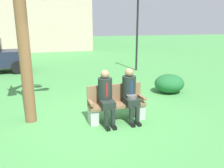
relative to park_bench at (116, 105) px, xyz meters
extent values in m
plane|color=#458E46|center=(-0.39, 0.06, -0.40)|extent=(80.00, 80.00, 0.00)
cube|color=brown|center=(0.00, -0.05, 0.02)|extent=(1.42, 0.44, 0.07)
cube|color=brown|center=(0.00, 0.14, 0.28)|extent=(1.42, 0.06, 0.45)
cube|color=brown|center=(-0.67, -0.05, 0.15)|extent=(0.08, 0.44, 0.06)
cube|color=brown|center=(0.67, -0.05, 0.15)|extent=(0.08, 0.44, 0.06)
cube|color=#B5B5B5|center=(-0.61, -0.05, -0.21)|extent=(0.20, 0.37, 0.38)
cube|color=#B5B5B5|center=(0.61, -0.05, -0.21)|extent=(0.20, 0.37, 0.38)
cube|color=#1E2823|center=(-0.30, -0.22, 0.13)|extent=(0.32, 0.38, 0.16)
cylinder|color=#1E2823|center=(-0.38, -0.41, -0.17)|extent=(0.11, 0.11, 0.45)
cylinder|color=#1E2823|center=(-0.22, -0.41, -0.17)|extent=(0.11, 0.11, 0.45)
cube|color=black|center=(-0.38, -0.47, -0.36)|extent=(0.09, 0.22, 0.07)
cube|color=black|center=(-0.22, -0.47, -0.36)|extent=(0.09, 0.22, 0.07)
cylinder|color=#1E2823|center=(-0.30, -0.03, 0.45)|extent=(0.34, 0.34, 0.54)
cube|color=maroon|center=(-0.30, -0.20, 0.47)|extent=(0.05, 0.01, 0.34)
sphere|color=#9E7556|center=(-0.30, -0.03, 0.81)|extent=(0.21, 0.21, 0.21)
cube|color=#1E2823|center=(0.32, -0.22, 0.13)|extent=(0.32, 0.38, 0.16)
cylinder|color=#1E2823|center=(0.24, -0.41, -0.17)|extent=(0.11, 0.11, 0.45)
cylinder|color=#1E2823|center=(0.40, -0.41, -0.17)|extent=(0.11, 0.11, 0.45)
cube|color=black|center=(0.24, -0.47, -0.36)|extent=(0.09, 0.22, 0.07)
cube|color=black|center=(0.40, -0.47, -0.36)|extent=(0.09, 0.22, 0.07)
cylinder|color=#1E2823|center=(0.32, -0.03, 0.45)|extent=(0.34, 0.34, 0.54)
cube|color=navy|center=(0.32, -0.20, 0.47)|extent=(0.05, 0.01, 0.35)
sphere|color=#9E7556|center=(0.32, -0.03, 0.82)|extent=(0.21, 0.21, 0.21)
cylinder|color=#585858|center=(0.31, -0.24, 0.26)|extent=(0.24, 0.24, 0.09)
cylinder|color=brown|center=(-2.07, 0.56, 1.82)|extent=(0.27, 0.27, 4.43)
ellipsoid|color=#1F612F|center=(2.55, 1.66, -0.07)|extent=(1.05, 0.96, 0.66)
cylinder|color=black|center=(-2.94, 8.15, -0.08)|extent=(0.65, 0.20, 0.64)
cylinder|color=black|center=(-2.79, 6.59, -0.08)|extent=(0.65, 0.20, 0.64)
cylinder|color=black|center=(3.06, 5.72, 1.35)|extent=(0.10, 0.10, 3.51)
camera|label=1|loc=(-1.72, -5.04, 1.96)|focal=36.05mm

